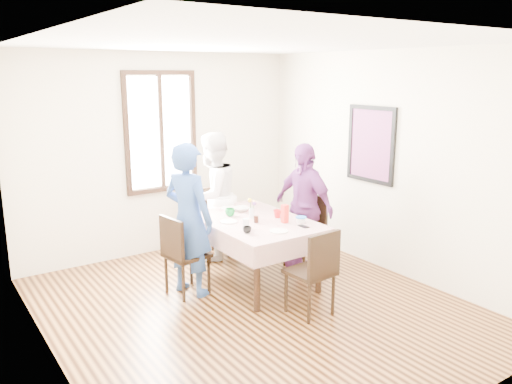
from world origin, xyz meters
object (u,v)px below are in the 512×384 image
Objects in this scene: person_right at (303,206)px; dining_table at (254,251)px; chair_right at (304,232)px; chair_far at (211,224)px; chair_near at (310,272)px; chair_left at (187,254)px; person_left at (188,220)px; person_far at (211,196)px.

dining_table is at bearing -92.47° from person_right.
dining_table is 1.63× the size of chair_right.
person_right is (0.78, -0.98, 0.34)m from chair_far.
dining_table is 0.81m from chair_right.
dining_table is at bearing 86.16° from chair_right.
chair_near is (0.00, -1.02, 0.08)m from dining_table.
chair_right reaches higher than dining_table.
chair_far is 1.30m from person_right.
chair_near is at bearing -90.00° from dining_table.
chair_far is at bearing 129.87° from chair_left.
person_left is at bearing 38.50° from chair_far.
person_left reaches higher than person_far.
person_far is at bearing -64.74° from person_left.
chair_far is 0.57× the size of person_right.
chair_left is at bearing 67.39° from person_left.
chair_left and chair_right have the same top height.
person_right is at bearing 49.57° from chair_near.
person_right reaches higher than dining_table.
dining_table is at bearing 80.02° from chair_far.
person_left is 1.57m from person_right.
person_right is at bearing 3.40° from dining_table.
person_left is at bearing 28.89° from person_far.
dining_table is 0.82m from chair_left.
chair_left is 1.41m from chair_near.
chair_left is 0.53× the size of person_left.
chair_right is 1.31m from person_far.
chair_near is (0.80, -1.16, 0.00)m from chair_left.
person_right is (-0.02, 0.00, 0.34)m from chair_right.
chair_right is 1.26m from chair_far.
chair_far is at bearing -64.13° from person_left.
chair_right is at bearing 84.13° from person_right.
chair_left is 1.62m from person_right.
person_far is 1.06× the size of person_right.
person_left reaches higher than chair_left.
chair_left is at bearing 120.41° from chair_near.
person_far is at bearing 85.75° from chair_near.
person_far is (0.78, 0.86, -0.01)m from person_left.
chair_right is 1.64m from person_left.
chair_right is (1.61, -0.09, 0.00)m from chair_left.
chair_right is at bearing 48.83° from chair_near.
person_left is at bearing -99.27° from person_right.
person_right reaches higher than chair_near.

